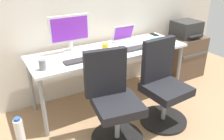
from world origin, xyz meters
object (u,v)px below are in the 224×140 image
(printer, at_px, (186,29))
(coffee_mug, at_px, (105,47))
(office_chair_right, at_px, (163,86))
(office_chair_left, at_px, (113,102))
(desktop_monitor, at_px, (70,31))
(side_cabinet, at_px, (182,56))
(water_bottle_on_floor, at_px, (20,131))
(open_laptop, at_px, (127,39))

(printer, distance_m, coffee_mug, 1.46)
(office_chair_right, bearing_deg, office_chair_left, -179.93)
(desktop_monitor, bearing_deg, side_cabinet, -2.10)
(office_chair_right, xyz_separation_m, water_bottle_on_floor, (-1.50, 0.38, -0.28))
(printer, relative_size, desktop_monitor, 0.83)
(office_chair_left, relative_size, office_chair_right, 1.00)
(printer, xyz_separation_m, desktop_monitor, (-1.82, 0.07, 0.20))
(side_cabinet, distance_m, water_bottle_on_floor, 2.61)
(side_cabinet, height_order, water_bottle_on_floor, side_cabinet)
(side_cabinet, bearing_deg, desktop_monitor, 177.90)
(side_cabinet, height_order, open_laptop, open_laptop)
(open_laptop, bearing_deg, water_bottle_on_floor, -166.21)
(water_bottle_on_floor, distance_m, desktop_monitor, 1.19)
(office_chair_right, bearing_deg, side_cabinet, 34.55)
(office_chair_left, relative_size, coffee_mug, 10.22)
(side_cabinet, distance_m, coffee_mug, 1.53)
(office_chair_right, bearing_deg, desktop_monitor, 132.42)
(office_chair_left, relative_size, printer, 2.35)
(office_chair_right, relative_size, open_laptop, 3.03)
(side_cabinet, bearing_deg, coffee_mug, -175.73)
(office_chair_right, distance_m, coffee_mug, 0.81)
(office_chair_right, bearing_deg, printer, 34.52)
(office_chair_left, distance_m, open_laptop, 1.04)
(office_chair_right, height_order, side_cabinet, office_chair_right)
(desktop_monitor, bearing_deg, open_laptop, -4.77)
(water_bottle_on_floor, bearing_deg, office_chair_left, -23.80)
(side_cabinet, bearing_deg, office_chair_right, -145.45)
(printer, bearing_deg, office_chair_left, -156.58)
(printer, relative_size, coffee_mug, 4.35)
(side_cabinet, height_order, printer, printer)
(office_chair_right, relative_size, coffee_mug, 10.22)
(office_chair_right, relative_size, side_cabinet, 1.47)
(open_laptop, bearing_deg, side_cabinet, -0.23)
(desktop_monitor, distance_m, coffee_mug, 0.45)
(office_chair_left, relative_size, side_cabinet, 1.47)
(office_chair_right, xyz_separation_m, printer, (1.08, 0.74, 0.33))
(office_chair_left, bearing_deg, desktop_monitor, 97.27)
(side_cabinet, xyz_separation_m, desktop_monitor, (-1.82, 0.07, 0.64))
(desktop_monitor, bearing_deg, coffee_mug, -26.02)
(office_chair_left, xyz_separation_m, desktop_monitor, (-0.10, 0.81, 0.54))
(water_bottle_on_floor, bearing_deg, open_laptop, 13.79)
(printer, distance_m, water_bottle_on_floor, 2.67)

